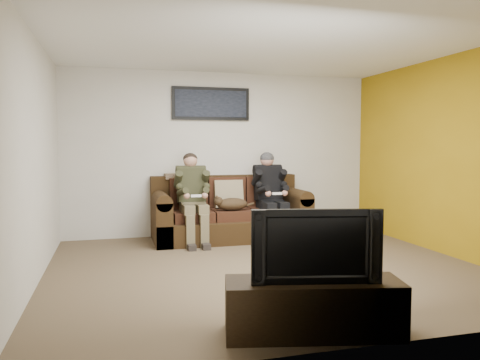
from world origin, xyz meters
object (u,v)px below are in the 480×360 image
object	(u,v)px
framed_poster	(211,104)
person_left	(193,192)
tv_stand	(313,307)
sofa	(229,215)
television	(314,244)
person_right	(270,190)
cat	(231,204)

from	to	relation	value
framed_poster	person_left	bearing A→B (deg)	-124.97
tv_stand	framed_poster	bearing A→B (deg)	101.26
sofa	tv_stand	size ratio (longest dim) A/B	1.76
tv_stand	television	bearing A→B (deg)	-70.43
person_left	television	size ratio (longest dim) A/B	1.37
person_right	person_left	bearing A→B (deg)	-179.98
sofa	person_right	distance (m)	0.75
person_left	framed_poster	world-z (taller)	framed_poster
cat	framed_poster	distance (m)	1.68
television	sofa	bearing A→B (deg)	98.12
person_right	television	bearing A→B (deg)	-103.95
person_right	cat	xyz separation A→B (m)	(-0.65, -0.09, -0.19)
television	framed_poster	bearing A→B (deg)	101.26
framed_poster	tv_stand	xyz separation A→B (m)	(-0.09, -4.17, -1.89)
person_right	television	size ratio (longest dim) A/B	1.38
person_left	person_right	size ratio (longest dim) A/B	0.99
framed_poster	television	xyz separation A→B (m)	(-0.09, -4.17, -1.40)
sofa	television	world-z (taller)	television
person_left	cat	size ratio (longest dim) A/B	2.01
cat	tv_stand	distance (m)	3.53
sofa	cat	distance (m)	0.35
cat	framed_poster	xyz separation A→B (m)	(-0.16, 0.67, 1.53)
framed_poster	person_right	bearing A→B (deg)	-35.71
sofa	framed_poster	xyz separation A→B (m)	(-0.20, 0.38, 1.74)
person_left	tv_stand	size ratio (longest dim) A/B	0.99
person_left	person_right	world-z (taller)	person_right
person_right	tv_stand	bearing A→B (deg)	-103.95
cat	sofa	bearing A→B (deg)	81.66
person_left	tv_stand	world-z (taller)	person_left
sofa	person_right	bearing A→B (deg)	-18.00
cat	person_right	bearing A→B (deg)	7.61
cat	framed_poster	size ratio (longest dim) A/B	0.53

